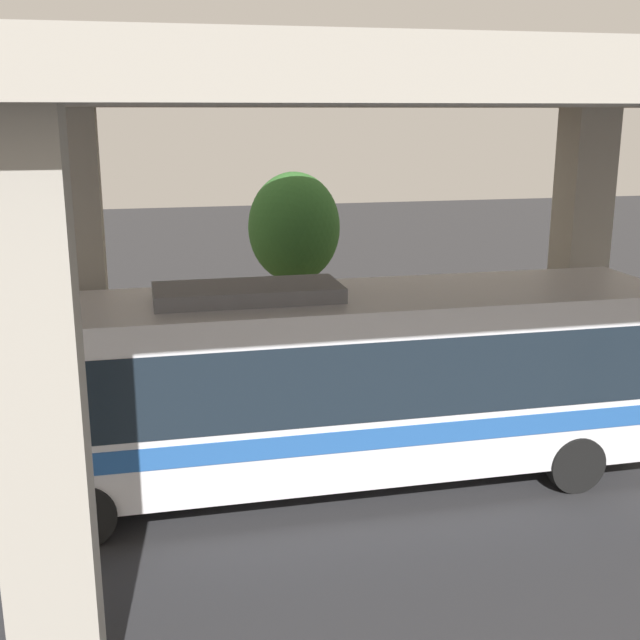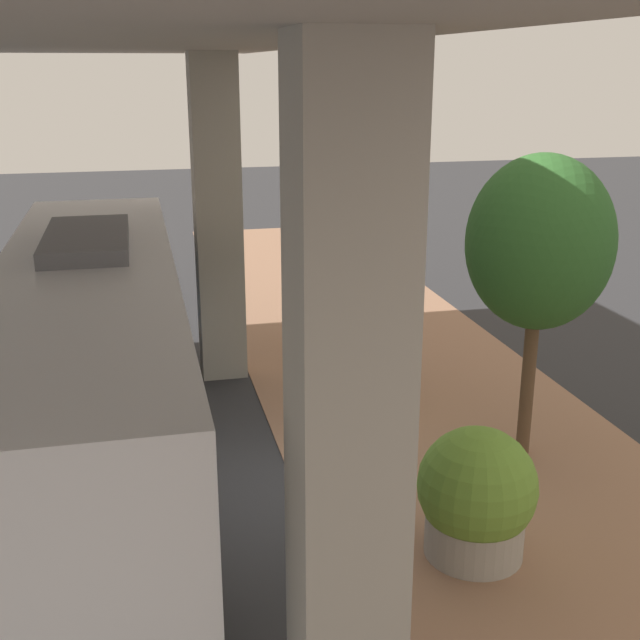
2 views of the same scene
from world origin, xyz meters
name	(u,v)px [view 1 (image 1 of 2)]	position (x,y,z in m)	size (l,w,h in m)	color
ground_plane	(339,420)	(0.00, 0.00, 0.00)	(80.00, 80.00, 0.00)	#2D2D30
sidewalk_strip	(310,375)	(-3.00, 0.00, 0.01)	(6.00, 40.00, 0.02)	#936B51
overpass	(409,127)	(4.00, 0.00, 6.12)	(9.40, 18.02, 7.01)	#9E998E
bus	(320,378)	(2.86, -1.08, 1.97)	(2.70, 12.03, 3.63)	silver
fire_hydrant	(38,393)	(-1.52, -6.21, 0.56)	(0.52, 0.25, 1.11)	gold
planter_front	(414,348)	(-1.96, 2.32, 0.86)	(1.55, 1.55, 1.78)	#9E998E
planter_middle	(234,370)	(-1.53, -2.03, 0.75)	(1.29, 1.29, 1.57)	#9E998E
street_tree_near	(294,228)	(-3.92, -0.19, 3.55)	(2.26, 2.26, 4.92)	brown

